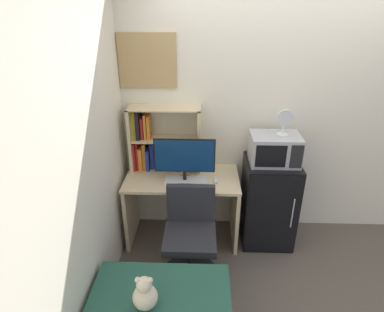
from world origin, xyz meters
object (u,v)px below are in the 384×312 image
(hutch_bookshelf, at_px, (154,139))
(mini_fridge, at_px, (268,202))
(teddy_bear, at_px, (145,294))
(keyboard, at_px, (186,180))
(desk_chair, at_px, (190,240))
(computer_mouse, at_px, (216,180))
(monitor, at_px, (185,158))
(microwave, at_px, (274,149))
(desk_fan, at_px, (284,121))
(wall_corkboard, at_px, (147,61))

(hutch_bookshelf, xyz_separation_m, mini_fridge, (1.19, -0.17, -0.63))
(hutch_bookshelf, height_order, teddy_bear, hutch_bookshelf)
(keyboard, height_order, desk_chair, desk_chair)
(computer_mouse, distance_m, mini_fridge, 0.65)
(hutch_bookshelf, xyz_separation_m, monitor, (0.33, -0.27, -0.08))
(hutch_bookshelf, xyz_separation_m, microwave, (1.19, -0.16, -0.02))
(hutch_bookshelf, relative_size, desk_chair, 0.82)
(desk_fan, bearing_deg, wall_corkboard, 168.28)
(monitor, distance_m, mini_fridge, 1.02)
(hutch_bookshelf, height_order, microwave, hutch_bookshelf)
(keyboard, xyz_separation_m, microwave, (0.85, 0.11, 0.30))
(hutch_bookshelf, relative_size, desk_fan, 2.85)
(desk_fan, bearing_deg, keyboard, -173.53)
(computer_mouse, bearing_deg, keyboard, -178.88)
(mini_fridge, height_order, wall_corkboard, wall_corkboard)
(keyboard, xyz_separation_m, desk_fan, (0.91, 0.10, 0.59))
(computer_mouse, distance_m, microwave, 0.64)
(desk_fan, bearing_deg, mini_fridge, 177.83)
(monitor, bearing_deg, computer_mouse, 0.43)
(monitor, xyz_separation_m, desk_fan, (0.92, 0.10, 0.35))
(computer_mouse, xyz_separation_m, microwave, (0.56, 0.10, 0.30))
(monitor, distance_m, keyboard, 0.24)
(monitor, xyz_separation_m, mini_fridge, (0.86, 0.10, -0.54))
(keyboard, relative_size, desk_chair, 0.48)
(keyboard, height_order, mini_fridge, mini_fridge)
(teddy_bear, bearing_deg, hutch_bookshelf, 94.94)
(desk_chair, bearing_deg, computer_mouse, 62.17)
(monitor, relative_size, desk_chair, 0.67)
(mini_fridge, bearing_deg, keyboard, -172.95)
(keyboard, xyz_separation_m, computer_mouse, (0.29, 0.01, 0.01))
(mini_fridge, bearing_deg, monitor, -173.28)
(monitor, bearing_deg, desk_chair, -80.93)
(monitor, bearing_deg, mini_fridge, 6.72)
(hutch_bookshelf, xyz_separation_m, keyboard, (0.34, -0.27, -0.32))
(mini_fridge, bearing_deg, wall_corkboard, 167.84)
(monitor, height_order, teddy_bear, monitor)
(mini_fridge, bearing_deg, computer_mouse, -169.96)
(mini_fridge, xyz_separation_m, desk_fan, (0.06, -0.00, 0.89))
(hutch_bookshelf, distance_m, desk_fan, 1.29)
(wall_corkboard, bearing_deg, keyboard, -44.34)
(keyboard, relative_size, desk_fan, 1.66)
(mini_fridge, height_order, desk_chair, mini_fridge)
(monitor, distance_m, desk_fan, 0.99)
(hutch_bookshelf, bearing_deg, mini_fridge, -7.98)
(monitor, distance_m, teddy_bear, 1.31)
(desk_fan, bearing_deg, computer_mouse, -171.07)
(mini_fridge, height_order, microwave, microwave)
(computer_mouse, xyz_separation_m, teddy_bear, (-0.50, -1.23, -0.18))
(computer_mouse, height_order, desk_chair, desk_chair)
(keyboard, bearing_deg, wall_corkboard, 135.66)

